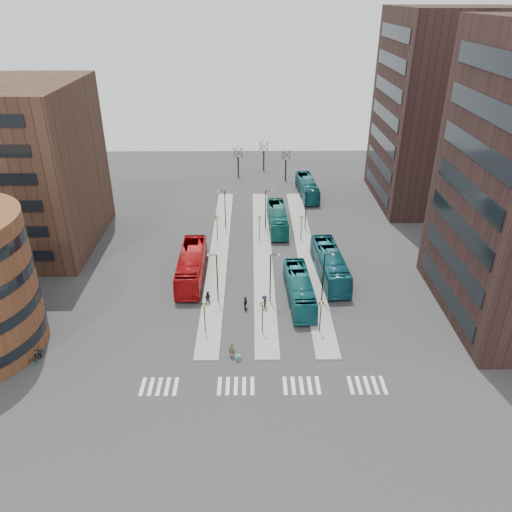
{
  "coord_description": "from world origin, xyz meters",
  "views": [
    {
      "loc": [
        0.49,
        -30.63,
        31.83
      ],
      "look_at": [
        1.0,
        19.88,
        5.0
      ],
      "focal_mm": 35.0,
      "sensor_mm": 36.0,
      "label": 1
    }
  ],
  "objects_px": {
    "suitcase": "(238,358)",
    "bicycle_far": "(34,352)",
    "teal_bus_a": "(299,289)",
    "traveller": "(232,349)",
    "bicycle_mid": "(32,355)",
    "commuter_c": "(264,302)",
    "teal_bus_c": "(330,265)",
    "red_bus": "(192,265)",
    "teal_bus_b": "(277,219)",
    "bicycle_near": "(29,361)",
    "commuter_a": "(208,298)",
    "commuter_b": "(245,303)",
    "teal_bus_d": "(307,188)"
  },
  "relations": [
    {
      "from": "teal_bus_a",
      "to": "commuter_c",
      "type": "height_order",
      "value": "teal_bus_a"
    },
    {
      "from": "teal_bus_b",
      "to": "bicycle_far",
      "type": "distance_m",
      "value": 39.28
    },
    {
      "from": "red_bus",
      "to": "teal_bus_b",
      "type": "distance_m",
      "value": 18.68
    },
    {
      "from": "teal_bus_c",
      "to": "commuter_a",
      "type": "height_order",
      "value": "teal_bus_c"
    },
    {
      "from": "suitcase",
      "to": "commuter_c",
      "type": "bearing_deg",
      "value": 68.84
    },
    {
      "from": "traveller",
      "to": "commuter_a",
      "type": "relative_size",
      "value": 1.04
    },
    {
      "from": "commuter_b",
      "to": "bicycle_far",
      "type": "height_order",
      "value": "commuter_b"
    },
    {
      "from": "teal_bus_b",
      "to": "teal_bus_d",
      "type": "xyz_separation_m",
      "value": [
        5.86,
        13.38,
        0.01
      ]
    },
    {
      "from": "teal_bus_b",
      "to": "bicycle_mid",
      "type": "relative_size",
      "value": 5.91
    },
    {
      "from": "teal_bus_a",
      "to": "bicycle_mid",
      "type": "xyz_separation_m",
      "value": [
        -26.97,
        -10.26,
        -0.97
      ]
    },
    {
      "from": "traveller",
      "to": "teal_bus_b",
      "type": "bearing_deg",
      "value": 83.15
    },
    {
      "from": "teal_bus_a",
      "to": "suitcase",
      "type": "bearing_deg",
      "value": -125.45
    },
    {
      "from": "teal_bus_a",
      "to": "traveller",
      "type": "relative_size",
      "value": 6.39
    },
    {
      "from": "commuter_a",
      "to": "commuter_c",
      "type": "relative_size",
      "value": 0.94
    },
    {
      "from": "teal_bus_a",
      "to": "bicycle_mid",
      "type": "distance_m",
      "value": 28.87
    },
    {
      "from": "teal_bus_a",
      "to": "bicycle_mid",
      "type": "height_order",
      "value": "teal_bus_a"
    },
    {
      "from": "teal_bus_c",
      "to": "commuter_c",
      "type": "bearing_deg",
      "value": -142.94
    },
    {
      "from": "commuter_b",
      "to": "bicycle_near",
      "type": "xyz_separation_m",
      "value": [
        -20.77,
        -9.15,
        -0.41
      ]
    },
    {
      "from": "teal_bus_a",
      "to": "bicycle_mid",
      "type": "relative_size",
      "value": 5.91
    },
    {
      "from": "teal_bus_a",
      "to": "traveller",
      "type": "bearing_deg",
      "value": -129.36
    },
    {
      "from": "suitcase",
      "to": "red_bus",
      "type": "xyz_separation_m",
      "value": [
        -6.12,
        15.98,
        1.44
      ]
    },
    {
      "from": "red_bus",
      "to": "traveller",
      "type": "bearing_deg",
      "value": -70.63
    },
    {
      "from": "traveller",
      "to": "commuter_b",
      "type": "bearing_deg",
      "value": 85.39
    },
    {
      "from": "teal_bus_c",
      "to": "commuter_b",
      "type": "distance_m",
      "value": 12.84
    },
    {
      "from": "teal_bus_c",
      "to": "commuter_c",
      "type": "distance_m",
      "value": 11.08
    },
    {
      "from": "red_bus",
      "to": "bicycle_near",
      "type": "distance_m",
      "value": 21.59
    },
    {
      "from": "red_bus",
      "to": "bicycle_near",
      "type": "bearing_deg",
      "value": -130.84
    },
    {
      "from": "red_bus",
      "to": "bicycle_far",
      "type": "relative_size",
      "value": 6.63
    },
    {
      "from": "teal_bus_a",
      "to": "teal_bus_b",
      "type": "bearing_deg",
      "value": 91.79
    },
    {
      "from": "red_bus",
      "to": "bicycle_mid",
      "type": "distance_m",
      "value": 21.02
    },
    {
      "from": "bicycle_mid",
      "to": "commuter_a",
      "type": "bearing_deg",
      "value": -62.43
    },
    {
      "from": "commuter_b",
      "to": "bicycle_near",
      "type": "relative_size",
      "value": 1.02
    },
    {
      "from": "teal_bus_a",
      "to": "commuter_b",
      "type": "xyz_separation_m",
      "value": [
        -6.2,
        -1.86,
        -0.69
      ]
    },
    {
      "from": "traveller",
      "to": "red_bus",
      "type": "bearing_deg",
      "value": 113.85
    },
    {
      "from": "teal_bus_a",
      "to": "teal_bus_c",
      "type": "bearing_deg",
      "value": 49.32
    },
    {
      "from": "suitcase",
      "to": "commuter_a",
      "type": "xyz_separation_m",
      "value": [
        -3.72,
        9.97,
        0.53
      ]
    },
    {
      "from": "suitcase",
      "to": "teal_bus_a",
      "type": "xyz_separation_m",
      "value": [
        6.83,
        10.61,
        1.24
      ]
    },
    {
      "from": "suitcase",
      "to": "commuter_a",
      "type": "height_order",
      "value": "commuter_a"
    },
    {
      "from": "suitcase",
      "to": "bicycle_far",
      "type": "xyz_separation_m",
      "value": [
        -20.14,
        0.84,
        0.2
      ]
    },
    {
      "from": "bicycle_mid",
      "to": "teal_bus_c",
      "type": "bearing_deg",
      "value": -66.05
    },
    {
      "from": "teal_bus_a",
      "to": "traveller",
      "type": "height_order",
      "value": "teal_bus_a"
    },
    {
      "from": "commuter_b",
      "to": "bicycle_far",
      "type": "distance_m",
      "value": 22.23
    },
    {
      "from": "teal_bus_a",
      "to": "commuter_a",
      "type": "distance_m",
      "value": 10.59
    },
    {
      "from": "bicycle_far",
      "to": "teal_bus_d",
      "type": "bearing_deg",
      "value": -51.15
    },
    {
      "from": "teal_bus_c",
      "to": "commuter_c",
      "type": "xyz_separation_m",
      "value": [
        -8.37,
        -7.22,
        -0.83
      ]
    },
    {
      "from": "suitcase",
      "to": "commuter_b",
      "type": "height_order",
      "value": "commuter_b"
    },
    {
      "from": "teal_bus_b",
      "to": "commuter_a",
      "type": "distance_m",
      "value": 22.68
    },
    {
      "from": "commuter_c",
      "to": "teal_bus_d",
      "type": "bearing_deg",
      "value": -167.45
    },
    {
      "from": "teal_bus_d",
      "to": "commuter_c",
      "type": "height_order",
      "value": "teal_bus_d"
    },
    {
      "from": "traveller",
      "to": "commuter_c",
      "type": "bearing_deg",
      "value": 71.97
    }
  ]
}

